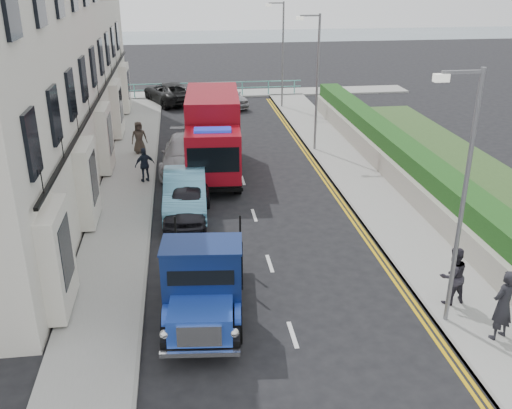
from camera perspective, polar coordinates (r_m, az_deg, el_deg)
name	(u,v)px	position (r m, az deg, el deg)	size (l,w,h in m)	color
ground	(280,295)	(17.36, 2.41, -9.07)	(120.00, 120.00, 0.00)	black
pavement_west	(126,193)	(25.33, -12.84, 1.16)	(2.40, 38.00, 0.12)	gray
pavement_east	(361,181)	(26.43, 10.43, 2.28)	(2.60, 38.00, 0.12)	gray
promenade	(215,94)	(44.52, -4.10, 10.97)	(30.00, 2.50, 0.12)	gray
sea_plane	(199,44)	(75.11, -5.75, 15.71)	(120.00, 120.00, 0.00)	slate
terrace_west	(20,14)	(28.40, -22.51, 17.16)	(6.31, 30.20, 14.25)	silver
garden_east	(403,162)	(26.80, 14.46, 4.12)	(1.45, 28.00, 1.75)	#B2AD9E
seafront_railing	(216,89)	(43.64, -4.05, 11.43)	(13.00, 0.08, 1.11)	#59B2A5
lamp_near	(461,189)	(15.16, 19.77, 1.48)	(1.23, 0.18, 7.00)	slate
lamp_mid	(315,76)	(29.76, 5.94, 12.71)	(1.23, 0.18, 7.00)	slate
lamp_far	(281,49)	(39.44, 2.53, 15.28)	(1.23, 0.18, 7.00)	slate
bedford_lorry	(203,287)	(15.62, -5.29, -8.19)	(2.56, 5.43, 2.49)	black
red_lorry	(213,133)	(26.85, -4.31, 7.18)	(2.80, 7.14, 3.67)	black
parked_car_front	(188,203)	(22.18, -6.86, 0.15)	(1.60, 3.98, 1.36)	black
parked_car_mid	(185,191)	(23.08, -7.11, 1.34)	(1.66, 4.76, 1.57)	#5FA9CD
parked_car_rear	(185,154)	(27.87, -7.15, 5.07)	(2.11, 5.19, 1.51)	#A2A1A5
seafront_car_left	(170,93)	(42.00, -8.63, 11.01)	(2.46, 5.34, 1.48)	black
seafront_car_right	(226,95)	(40.54, -3.03, 10.83)	(1.80, 4.47, 1.52)	#A3A3A7
pedestrian_east_near	(503,305)	(16.17, 23.47, -9.20)	(0.72, 0.47, 1.98)	black
pedestrian_east_far	(453,276)	(17.31, 19.08, -6.74)	(0.85, 0.66, 1.75)	#2A272F
pedestrian_west_near	(145,165)	(26.08, -11.06, 3.92)	(0.92, 0.38, 1.57)	#1B2331
pedestrian_west_far	(139,137)	(30.23, -11.62, 6.58)	(0.81, 0.53, 1.66)	#3B322A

